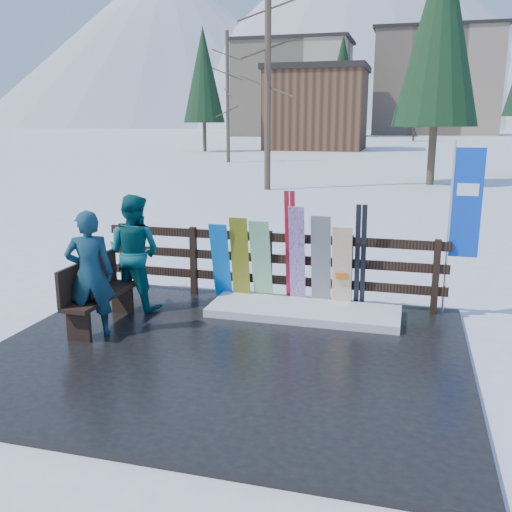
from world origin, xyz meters
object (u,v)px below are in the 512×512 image
(snowboard_0, at_px, (221,262))
(person_front, at_px, (90,274))
(snowboard_4, at_px, (321,262))
(snowboard_5, at_px, (342,269))
(snowboard_2, at_px, (240,260))
(snowboard_3, at_px, (297,257))
(rental_flag, at_px, (462,210))
(bench, at_px, (96,291))
(person_back, at_px, (134,252))
(snowboard_1, at_px, (261,262))

(snowboard_0, height_order, person_front, person_front)
(snowboard_4, bearing_deg, snowboard_5, -0.00)
(snowboard_2, xyz_separation_m, snowboard_3, (0.93, -0.00, 0.11))
(snowboard_4, height_order, rental_flag, rental_flag)
(bench, relative_size, snowboard_5, 1.11)
(snowboard_5, xyz_separation_m, rental_flag, (1.69, 0.27, 0.94))
(snowboard_4, distance_m, person_back, 2.89)
(snowboard_1, bearing_deg, snowboard_0, 180.00)
(snowboard_3, xyz_separation_m, person_front, (-2.45, -1.94, 0.06))
(person_back, bearing_deg, person_front, 94.58)
(snowboard_1, height_order, snowboard_2, snowboard_2)
(snowboard_4, bearing_deg, snowboard_3, -180.00)
(snowboard_3, relative_size, snowboard_4, 1.08)
(snowboard_0, height_order, snowboard_2, snowboard_2)
(bench, xyz_separation_m, snowboard_2, (1.65, 1.60, 0.19))
(snowboard_2, distance_m, snowboard_3, 0.93)
(snowboard_1, height_order, snowboard_5, snowboard_1)
(snowboard_2, relative_size, snowboard_4, 0.93)
(snowboard_4, bearing_deg, snowboard_0, 180.00)
(snowboard_1, distance_m, snowboard_3, 0.59)
(person_front, bearing_deg, snowboard_3, -167.27)
(bench, bearing_deg, snowboard_3, 31.79)
(person_front, bearing_deg, person_back, -117.52)
(bench, bearing_deg, snowboard_2, 44.04)
(snowboard_3, distance_m, rental_flag, 2.54)
(snowboard_0, distance_m, person_front, 2.29)
(snowboard_1, bearing_deg, snowboard_3, 0.00)
(snowboard_3, xyz_separation_m, rental_flag, (2.39, 0.27, 0.80))
(snowboard_5, bearing_deg, person_back, -166.68)
(snowboard_5, bearing_deg, snowboard_2, 180.00)
(person_front, bearing_deg, rental_flag, 178.85)
(bench, relative_size, snowboard_0, 1.14)
(snowboard_4, relative_size, snowboard_5, 1.13)
(snowboard_1, xyz_separation_m, snowboard_2, (-0.35, 0.00, 0.01))
(snowboard_4, distance_m, person_front, 3.43)
(snowboard_2, xyz_separation_m, person_back, (-1.48, -0.74, 0.20))
(snowboard_3, distance_m, snowboard_4, 0.38)
(bench, bearing_deg, snowboard_0, 50.29)
(snowboard_3, bearing_deg, snowboard_4, 0.00)
(snowboard_0, bearing_deg, snowboard_3, -0.00)
(snowboard_0, xyz_separation_m, rental_flag, (3.65, 0.27, 0.96))
(bench, xyz_separation_m, person_back, (0.17, 0.86, 0.38))
(person_front, bearing_deg, bench, -94.56)
(snowboard_3, bearing_deg, rental_flag, 6.44)
(person_front, bearing_deg, snowboard_1, -159.62)
(snowboard_0, distance_m, person_back, 1.39)
(person_back, bearing_deg, snowboard_2, -147.23)
(snowboard_5, relative_size, person_back, 0.75)
(snowboard_2, distance_m, snowboard_4, 1.30)
(bench, height_order, snowboard_2, snowboard_2)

